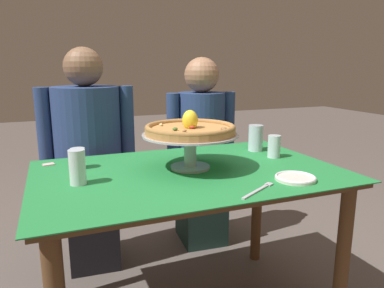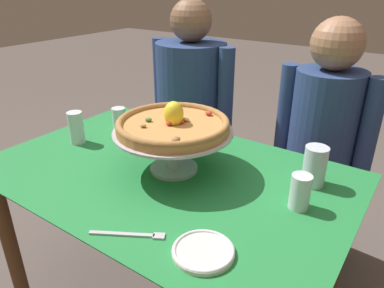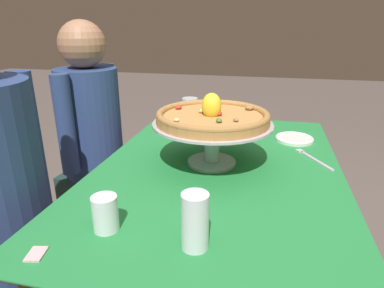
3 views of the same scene
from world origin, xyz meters
The scene contains 12 objects.
dining_table centered at (0.00, 0.00, 0.62)m, with size 1.31×0.85×0.73m.
pizza_stand centered at (0.02, 0.03, 0.84)m, with size 0.42×0.42×0.16m.
pizza centered at (0.02, 0.03, 0.91)m, with size 0.39×0.39×0.10m.
water_glass_side_left centered at (-0.46, -0.02, 0.79)m, with size 0.06×0.06×0.14m.
water_glass_back_left centered at (-0.45, 0.21, 0.77)m, with size 0.06×0.06×0.09m.
water_glass_back_right centered at (0.47, 0.22, 0.79)m, with size 0.08×0.08×0.14m.
water_glass_side_right centered at (0.48, 0.06, 0.78)m, with size 0.06×0.06×0.11m.
side_plate centered at (0.35, -0.28, 0.74)m, with size 0.16×0.16×0.02m.
dinner_fork centered at (0.15, -0.33, 0.73)m, with size 0.19×0.12×0.01m.
sugar_packet centered at (-0.57, 0.32, 0.73)m, with size 0.05×0.04×0.01m, color beige.
diner_left centered at (-0.36, 0.68, 0.64)m, with size 0.53×0.40×1.28m.
diner_right centered at (0.36, 0.71, 0.58)m, with size 0.46×0.34×1.23m.
Camera 1 is at (-0.54, -1.39, 1.18)m, focal length 33.33 mm.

